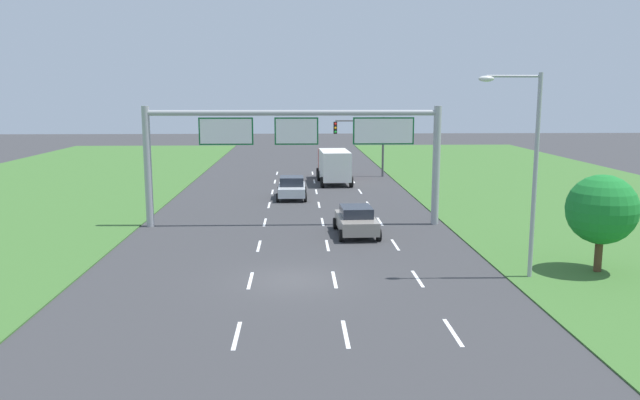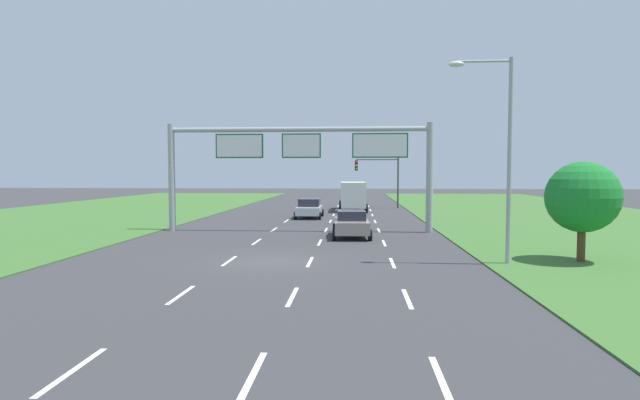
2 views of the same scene
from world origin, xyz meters
name	(u,v)px [view 2 (image 2 of 2)]	position (x,y,z in m)	size (l,w,h in m)	color
ground_plane	(269,261)	(0.00, 0.00, 0.00)	(200.00, 200.00, 0.00)	#38383A
lane_dashes_inner_left	(266,235)	(-1.75, 9.00, 0.00)	(0.14, 56.40, 0.01)	white
lane_dashes_inner_right	(323,235)	(1.75, 9.00, 0.00)	(0.14, 56.40, 0.01)	white
lane_dashes_slip	(381,236)	(5.25, 9.00, 0.00)	(0.14, 56.40, 0.01)	white
car_near_red	(351,224)	(3.46, 8.46, 0.80)	(2.36, 4.37, 1.58)	gray
car_lead_silver	(309,208)	(-0.18, 20.86, 0.81)	(2.22, 4.34, 1.62)	silver
box_truck	(353,195)	(3.43, 29.30, 1.60)	(2.87, 7.64, 2.90)	#B21E19
sign_gantry	(302,155)	(0.23, 11.08, 4.95)	(17.24, 0.44, 7.00)	#9EA0A5
traffic_light_mast	(380,172)	(6.37, 33.16, 3.87)	(4.76, 0.49, 5.60)	#47494F
street_lamp	(500,142)	(9.61, -0.04, 5.08)	(2.61, 0.32, 8.50)	#9EA0A5
roadside_tree_near	(582,197)	(13.23, 0.64, 2.78)	(2.99, 2.99, 4.29)	#513823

